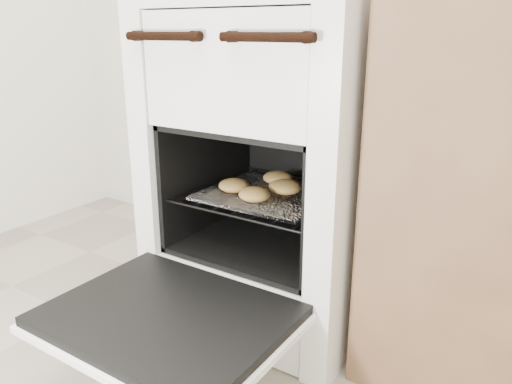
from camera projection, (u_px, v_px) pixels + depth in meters
stove at (284, 162)px, 1.54m from camera, size 0.65×0.72×0.99m
oven_door at (168, 319)px, 1.20m from camera, size 0.58×0.45×0.04m
oven_rack at (272, 195)px, 1.51m from camera, size 0.47×0.45×0.01m
foil_sheet at (268, 195)px, 1.50m from camera, size 0.37×0.32×0.01m
baked_rolls at (265, 186)px, 1.50m from camera, size 0.27×0.29×0.04m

